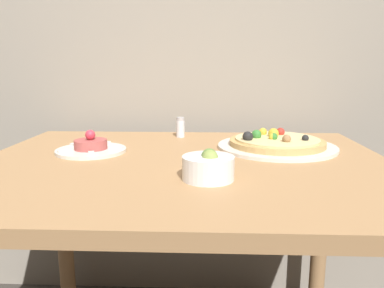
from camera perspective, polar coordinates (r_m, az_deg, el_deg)
The scene contains 5 objects.
dining_table at distance 1.04m, azimuth -1.26°, elevation -7.86°, with size 1.13×0.89×0.74m.
pizza_plate at distance 1.19m, azimuth 12.73°, elevation 0.09°, with size 0.37×0.37×0.06m.
tartare_plate at distance 1.15m, azimuth -15.14°, elevation -0.55°, with size 0.21×0.21×0.07m.
small_bowl at distance 0.84m, azimuth 2.52°, elevation -3.42°, with size 0.12×0.12×0.07m.
salt_shaker at distance 1.34m, azimuth -1.78°, elevation 2.56°, with size 0.03×0.03×0.07m.
Camera 1 is at (0.06, -0.54, 0.99)m, focal length 35.00 mm.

